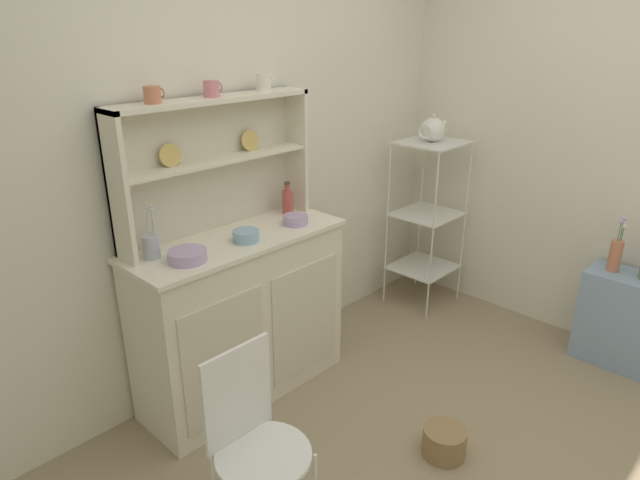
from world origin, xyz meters
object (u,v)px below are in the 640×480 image
Objects in this scene: side_shelf_blue at (624,320)px; utensil_jar at (151,246)px; bowl_mixing_large at (187,256)px; flower_vase at (616,254)px; floor_basket at (444,442)px; wire_chair at (253,433)px; hutch_cabinet at (242,315)px; hutch_shelf_unit at (212,154)px; cup_terracotta_0 at (153,95)px; bakers_rack at (427,208)px; porcelain_teapot at (433,130)px; jam_bottle at (288,201)px.

side_shelf_blue is 2.73m from utensil_jar.
flower_vase is at bearing -30.52° from bowl_mixing_large.
floor_basket is 1.50m from bowl_mixing_large.
wire_chair is at bearing 162.37° from floor_basket.
hutch_shelf_unit is at bearing 90.00° from hutch_cabinet.
side_shelf_blue is (1.74, -1.42, -0.18)m from hutch_cabinet.
cup_terracotta_0 is at bearing 56.30° from wire_chair.
bowl_mixing_large is (-0.34, -0.24, -0.38)m from hutch_shelf_unit.
cup_terracotta_0 is at bearing -172.41° from hutch_shelf_unit.
porcelain_teapot is (-0.00, 0.00, 0.55)m from bakers_rack.
bakers_rack is 1.40m from side_shelf_blue.
floor_basket is (0.33, -1.25, -1.25)m from hutch_shelf_unit.
hutch_shelf_unit is at bearing 104.89° from floor_basket.
cup_terracotta_0 is at bearing 173.35° from porcelain_teapot.
jam_bottle is 1.93m from flower_vase.
wire_chair is 2.40m from porcelain_teapot.
side_shelf_blue is 1.65m from porcelain_teapot.
bakers_rack reaches higher than bowl_mixing_large.
floor_basket is 2.32× the size of cup_terracotta_0.
utensil_jar is (-0.09, 0.15, 0.03)m from bowl_mixing_large.
jam_bottle reaches higher than bowl_mixing_large.
floor_basket is (0.91, -0.29, -0.45)m from wire_chair.
utensil_jar is at bearing 123.27° from floor_basket.
hutch_shelf_unit is 0.56m from utensil_jar.
jam_bottle is at bearing 11.27° from hutch_cabinet.
hutch_cabinet is at bearing 36.23° from wire_chair.
bowl_mixing_large is at bearing -145.18° from hutch_shelf_unit.
hutch_shelf_unit reaches higher than bakers_rack.
side_shelf_blue is at bearing -83.40° from bakers_rack.
floor_basket is at bearing -75.11° from hutch_shelf_unit.
side_shelf_blue is at bearing -49.07° from jam_bottle.
wire_chair is at bearing -105.98° from cup_terracotta_0.
cup_terracotta_0 is at bearing 82.84° from bowl_mixing_large.
flower_vase is at bearing -82.76° from bakers_rack.
wire_chair reaches higher than floor_basket.
cup_terracotta_0 is (-1.90, 0.22, 0.92)m from bakers_rack.
bowl_mixing_large reaches higher than flower_vase.
flower_vase reaches higher than side_shelf_blue.
side_shelf_blue is 2.12m from jam_bottle.
porcelain_teapot is (-0.15, 1.32, 0.98)m from side_shelf_blue.
bakers_rack is 6.39× the size of jam_bottle.
wire_chair is at bearing 167.78° from flower_vase.
bakers_rack is 0.55m from porcelain_teapot.
floor_basket is 1.50m from jam_bottle.
floor_basket is 0.82× the size of porcelain_teapot.
bakers_rack is 4.73× the size of porcelain_teapot.
hutch_shelf_unit reaches higher than hutch_cabinet.
floor_basket is 2.00m from porcelain_teapot.
utensil_jar is 2.59m from flower_vase.
side_shelf_blue is 2.28× the size of utensil_jar.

